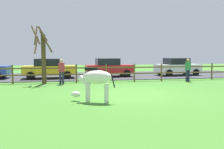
{
  "coord_description": "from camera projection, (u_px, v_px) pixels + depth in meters",
  "views": [
    {
      "loc": [
        -2.98,
        -10.46,
        1.96
      ],
      "look_at": [
        -0.88,
        0.97,
        0.89
      ],
      "focal_mm": 35.43,
      "sensor_mm": 36.0,
      "label": 1
    }
  ],
  "objects": [
    {
      "name": "parked_car_yellow",
      "position": [
        49.0,
        68.0,
        17.62
      ],
      "size": [
        4.11,
        2.1,
        1.56
      ],
      "color": "yellow",
      "rests_on": "parking_asphalt"
    },
    {
      "name": "visitor_right_of_tree",
      "position": [
        188.0,
        69.0,
        15.94
      ],
      "size": [
        0.39,
        0.28,
        1.64
      ],
      "color": "#232847",
      "rests_on": "ground_plane"
    },
    {
      "name": "parking_asphalt",
      "position": [
        105.0,
        76.0,
        20.07
      ],
      "size": [
        28.0,
        7.4,
        0.05
      ],
      "primitive_type": "cube",
      "color": "#38383D",
      "rests_on": "ground_plane"
    },
    {
      "name": "visitor_left_of_tree",
      "position": [
        62.0,
        70.0,
        14.39
      ],
      "size": [
        0.39,
        0.28,
        1.64
      ],
      "color": "#232847",
      "rests_on": "ground_plane"
    },
    {
      "name": "zebra",
      "position": [
        95.0,
        80.0,
        9.02
      ],
      "size": [
        1.81,
        1.04,
        1.41
      ],
      "color": "white",
      "rests_on": "ground_plane"
    },
    {
      "name": "crow_on_grass",
      "position": [
        106.0,
        88.0,
        12.19
      ],
      "size": [
        0.22,
        0.1,
        0.2
      ],
      "color": "black",
      "rests_on": "ground_plane"
    },
    {
      "name": "ground_plane",
      "position": [
        133.0,
        94.0,
        10.96
      ],
      "size": [
        60.0,
        60.0,
        0.0
      ],
      "primitive_type": "plane",
      "color": "#3D7528"
    },
    {
      "name": "parked_car_white",
      "position": [
        177.0,
        66.0,
        20.17
      ],
      "size": [
        4.14,
        2.18,
        1.56
      ],
      "color": "white",
      "rests_on": "parking_asphalt"
    },
    {
      "name": "parked_car_red",
      "position": [
        109.0,
        67.0,
        18.97
      ],
      "size": [
        4.08,
        2.05,
        1.56
      ],
      "color": "red",
      "rests_on": "parking_asphalt"
    },
    {
      "name": "bare_tree",
      "position": [
        43.0,
        55.0,
        14.44
      ],
      "size": [
        1.39,
        1.3,
        3.83
      ],
      "color": "#513A23",
      "rests_on": "ground_plane"
    },
    {
      "name": "paddock_fence",
      "position": [
        106.0,
        72.0,
        15.69
      ],
      "size": [
        20.97,
        0.11,
        1.27
      ],
      "color": "brown",
      "rests_on": "ground_plane"
    }
  ]
}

